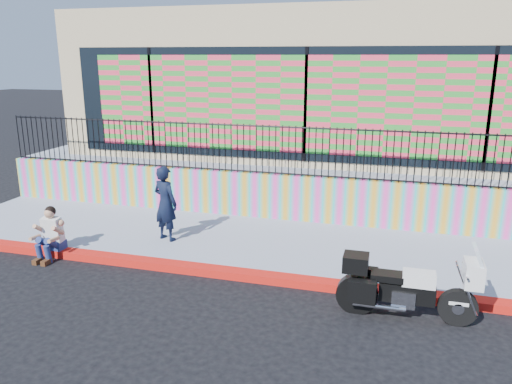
% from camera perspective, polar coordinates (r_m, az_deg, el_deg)
% --- Properties ---
extents(ground, '(90.00, 90.00, 0.00)m').
position_cam_1_polar(ground, '(9.39, 0.62, -10.09)').
color(ground, black).
rests_on(ground, ground).
extents(red_curb, '(16.00, 0.30, 0.15)m').
position_cam_1_polar(red_curb, '(9.36, 0.62, -9.68)').
color(red_curb, red).
rests_on(red_curb, ground).
extents(sidewalk, '(16.00, 3.00, 0.15)m').
position_cam_1_polar(sidewalk, '(10.83, 2.93, -6.12)').
color(sidewalk, '#8F99AC').
rests_on(sidewalk, ground).
extents(mural_wall, '(16.00, 0.20, 1.10)m').
position_cam_1_polar(mural_wall, '(12.12, 4.68, -0.69)').
color(mural_wall, '#F741AA').
rests_on(mural_wall, sidewalk).
extents(metal_fence, '(15.80, 0.04, 1.20)m').
position_cam_1_polar(metal_fence, '(11.85, 4.80, 4.66)').
color(metal_fence, black).
rests_on(metal_fence, mural_wall).
extents(elevated_platform, '(16.00, 10.00, 1.25)m').
position_cam_1_polar(elevated_platform, '(17.03, 8.06, 3.62)').
color(elevated_platform, '#8F99AC').
rests_on(elevated_platform, ground).
extents(storefront_building, '(14.00, 8.06, 4.00)m').
position_cam_1_polar(storefront_building, '(16.49, 8.30, 12.44)').
color(storefront_building, '#C7B685').
rests_on(storefront_building, elevated_platform).
extents(police_motorcycle, '(2.12, 0.70, 1.32)m').
position_cam_1_polar(police_motorcycle, '(8.27, 16.61, -10.23)').
color(police_motorcycle, black).
rests_on(police_motorcycle, ground).
extents(police_officer, '(0.69, 0.57, 1.64)m').
position_cam_1_polar(police_officer, '(10.88, -10.31, -1.28)').
color(police_officer, black).
rests_on(police_officer, sidewalk).
extents(seated_man, '(0.54, 0.71, 1.06)m').
position_cam_1_polar(seated_man, '(11.00, -22.61, -4.90)').
color(seated_man, navy).
rests_on(seated_man, ground).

